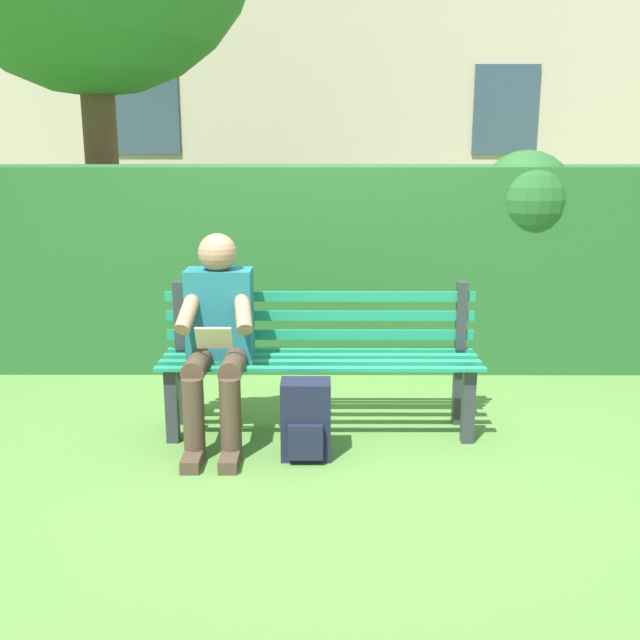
% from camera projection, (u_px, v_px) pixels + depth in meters
% --- Properties ---
extents(ground, '(60.00, 60.00, 0.00)m').
position_uv_depth(ground, '(320.00, 432.00, 4.41)').
color(ground, '#517F38').
extents(park_bench, '(1.87, 0.45, 0.88)m').
position_uv_depth(park_bench, '(320.00, 355.00, 4.37)').
color(park_bench, '#2D3338').
rests_on(park_bench, ground).
extents(person_seated, '(0.44, 0.73, 1.20)m').
position_uv_depth(person_seated, '(217.00, 333.00, 4.16)').
color(person_seated, '#1E6672').
rests_on(person_seated, ground).
extents(hedge_backdrop, '(5.59, 0.85, 1.65)m').
position_uv_depth(hedge_backdrop, '(306.00, 261.00, 5.68)').
color(hedge_backdrop, '#265B28').
rests_on(hedge_backdrop, ground).
extents(backpack, '(0.27, 0.25, 0.44)m').
position_uv_depth(backpack, '(306.00, 420.00, 4.01)').
color(backpack, '#191E33').
rests_on(backpack, ground).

